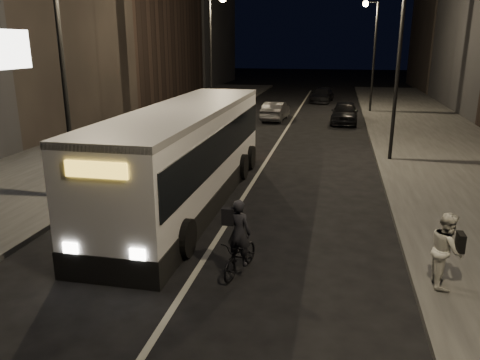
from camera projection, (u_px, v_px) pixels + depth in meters
The scene contains 13 objects.
ground at pixel (198, 269), 11.42m from camera, with size 180.00×180.00×0.00m, color black.
sidewalk_right at pixel (447, 154), 22.88m from camera, with size 7.00×70.00×0.16m, color #343331.
sidewalk_left at pixel (124, 139), 26.21m from camera, with size 7.00×70.00×0.16m, color #343331.
streetlight_right_mid at pixel (394, 41), 20.13m from camera, with size 1.20×0.44×8.12m.
streetlight_right_far at pixel (372, 42), 35.15m from camera, with size 1.20×0.44×8.12m.
streetlight_left_near at pixel (68, 41), 14.71m from camera, with size 1.20×0.44×8.12m.
streetlight_left_far at pixel (214, 42), 31.61m from camera, with size 1.20×0.44×8.12m.
city_bus at pixel (187, 151), 15.85m from camera, with size 2.90×12.23×3.29m.
cyclist_on_bicycle at pixel (240, 249), 11.02m from camera, with size 0.95×1.75×1.91m.
pedestrian_woman at pixel (446, 250), 10.12m from camera, with size 0.82×0.64×1.68m, color beige.
car_near at pixel (345, 113), 31.70m from camera, with size 1.73×4.31×1.47m, color black.
car_mid at pixel (275, 111), 33.03m from camera, with size 1.39×3.98×1.31m, color #343436.
car_far at pixel (322, 95), 43.05m from camera, with size 1.77×4.36×1.26m, color black.
Camera 1 is at (3.12, -9.91, 5.32)m, focal length 35.00 mm.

